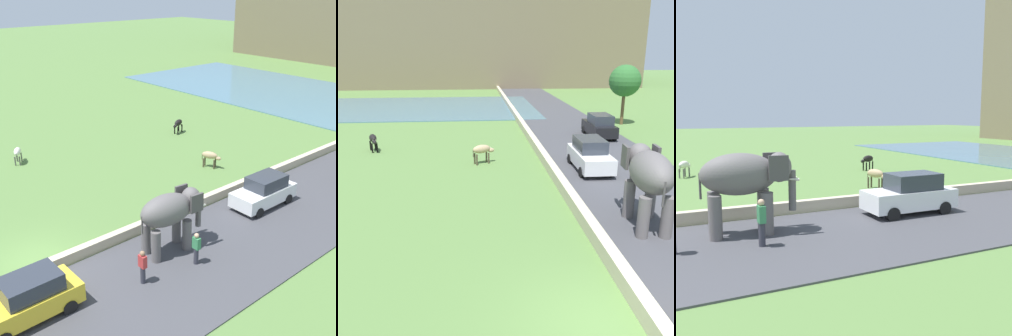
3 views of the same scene
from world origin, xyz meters
The scene contains 8 objects.
barrier_wall centered at (1.20, 18.00, 0.28)m, with size 0.40×110.00×0.57m, color beige.
lake centered at (-14.00, 37.14, 0.04)m, with size 36.00×18.00×0.08m, color slate.
elephant centered at (3.45, 5.41, 2.04)m, with size 1.65×3.53×2.99m.
person_beside_elephant centered at (5.08, 5.51, 0.87)m, with size 0.36×0.22×1.63m.
car_white centered at (3.43, 12.48, 0.90)m, with size 1.83×4.02×1.80m.
cow_white centered at (-11.91, 4.57, 0.84)m, with size 1.35×1.03×1.15m.
cow_tan centered at (-2.51, 14.25, 0.84)m, with size 1.40×0.87×1.15m.
cow_black centered at (-9.60, 17.66, 0.84)m, with size 0.82×1.41×1.15m.
Camera 3 is at (17.81, 2.29, 4.35)m, focal length 43.64 mm.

